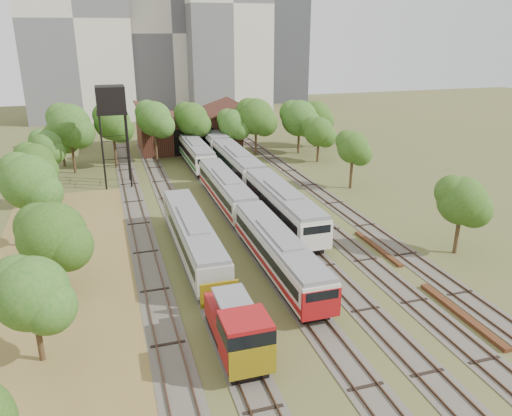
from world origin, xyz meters
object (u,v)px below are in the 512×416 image
object	(u,v)px
railcar_red_set	(248,216)
water_tower	(111,102)
railcar_green_set	(237,164)
shunter_locomotive	(238,330)

from	to	relation	value
railcar_red_set	water_tower	size ratio (longest dim) A/B	2.78
railcar_red_set	water_tower	xyz separation A→B (m)	(-11.31, 20.58, 8.68)
railcar_red_set	railcar_green_set	distance (m)	19.13
shunter_locomotive	water_tower	world-z (taller)	water_tower
railcar_green_set	railcar_red_set	bearing A→B (deg)	-102.07
railcar_green_set	shunter_locomotive	distance (m)	38.36
railcar_red_set	railcar_green_set	xyz separation A→B (m)	(4.00, 18.71, 0.18)
railcar_green_set	shunter_locomotive	size ratio (longest dim) A/B	6.43
railcar_green_set	water_tower	world-z (taller)	water_tower
water_tower	railcar_green_set	bearing A→B (deg)	-6.98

